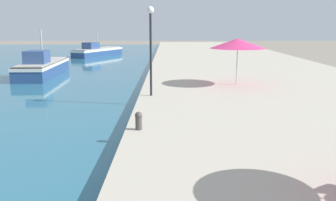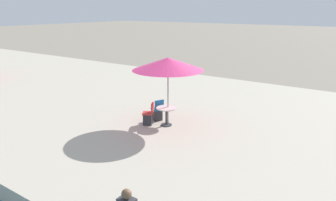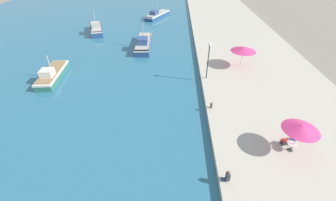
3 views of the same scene
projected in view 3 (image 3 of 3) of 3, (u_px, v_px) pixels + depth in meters
The scene contains 14 objects.
water_basin at pixel (38, 43), 40.28m from camera, with size 56.00×90.00×0.04m.
quay_promenade at pixel (241, 44), 39.08m from camera, with size 16.00×90.00×0.57m.
fishing_boat_near at pixel (52, 74), 29.13m from camera, with size 2.82×7.23×3.21m.
fishing_boat_mid at pixel (143, 43), 38.03m from camera, with size 2.77×8.98×3.80m.
fishing_boat_far at pixel (96, 29), 44.43m from camera, with size 4.35×7.57×4.15m.
fishing_boat_distant at pixel (157, 15), 54.08m from camera, with size 5.62×8.93×3.22m.
cafe_umbrella_pink at pixel (301, 128), 17.07m from camera, with size 2.78×2.78×2.70m.
cafe_umbrella_white at pixel (244, 49), 29.85m from camera, with size 3.36×3.36×2.82m.
cafe_table at pixel (292, 146), 18.16m from camera, with size 0.80×0.80×0.74m.
cafe_chair_left at pixel (291, 142), 18.82m from camera, with size 0.54×0.55×0.91m.
cafe_chair_right at pixel (284, 142), 18.81m from camera, with size 0.56×0.57×0.91m.
person_at_quay at pixel (227, 177), 15.85m from camera, with size 0.53×0.36×0.98m.
mooring_bollard at pixel (211, 105), 23.08m from camera, with size 0.26×0.26×0.65m.
lamppost at pixel (209, 55), 26.79m from camera, with size 0.36×0.36×4.56m.
Camera 3 is at (-3.31, -1.15, 14.45)m, focal length 24.00 mm.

